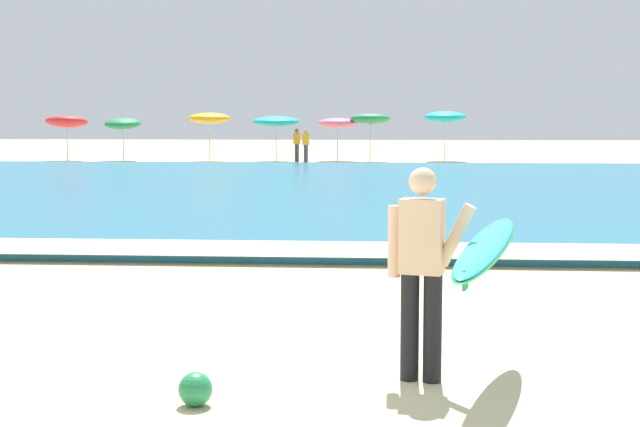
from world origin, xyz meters
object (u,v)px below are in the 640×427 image
Objects in this scene: beach_umbrella_1 at (123,124)px; beach_umbrella_3 at (276,121)px; beachgoer_near_row_mid at (306,145)px; beach_ball at (195,389)px; beach_umbrella_2 at (209,118)px; beach_umbrella_6 at (445,117)px; beachgoer_near_row_left at (297,144)px; beach_umbrella_0 at (67,121)px; beach_umbrella_5 at (370,119)px; surfer_with_board at (452,256)px; beach_umbrella_4 at (338,123)px.

beach_umbrella_3 is (7.55, -0.21, 0.11)m from beach_umbrella_1.
beach_ball is at bearing -86.21° from beachgoer_near_row_mid.
beach_umbrella_3 is (3.22, 0.04, -0.15)m from beach_umbrella_2.
beachgoer_near_row_mid is (9.11, -1.56, -0.96)m from beach_umbrella_1.
beach_umbrella_1 is 0.89× the size of beach_umbrella_6.
beach_umbrella_1 reaches higher than beachgoer_near_row_left.
beach_umbrella_6 is 1.54× the size of beachgoer_near_row_left.
beach_umbrella_6 reaches higher than beach_umbrella_0.
beach_umbrella_3 reaches higher than beach_ball.
beach_umbrella_3 is at bearing -1.59° from beach_umbrella_1.
beach_umbrella_2 is 1.48× the size of beachgoer_near_row_mid.
beach_umbrella_3 is 0.96× the size of beach_umbrella_5.
beach_umbrella_6 is at bearing 9.59° from beachgoer_near_row_left.
beach_umbrella_0 reaches higher than beachgoer_near_row_mid.
surfer_with_board is 38.52m from beach_umbrella_4.
beach_umbrella_2 reaches higher than beach_ball.
beach_umbrella_2 is at bearing -175.26° from beach_umbrella_6.
beach_umbrella_3 is at bearing -179.31° from beach_umbrella_5.
beach_umbrella_0 is at bearing 110.38° from beach_ball.
beach_ball is at bearing -73.37° from beach_umbrella_1.
beachgoer_near_row_left is at bearing -3.41° from beach_umbrella_1.
beach_ball is (-1.92, -0.74, -0.90)m from surfer_with_board.
beach_umbrella_4 is at bearing 25.56° from beachgoer_near_row_left.
surfer_with_board is 36.70m from beachgoer_near_row_mid.
beach_ball is at bearing -90.75° from beach_umbrella_5.
beachgoer_near_row_left is at bearing -174.17° from beach_umbrella_5.
beach_umbrella_4 is 5.21m from beach_umbrella_6.
beachgoer_near_row_left is (-1.90, -0.91, -0.99)m from beach_umbrella_4.
beach_umbrella_0 is 9.00× the size of beach_ball.
beach_umbrella_2 reaches higher than beach_umbrella_0.
beachgoer_near_row_mid is at bearing -125.04° from beach_umbrella_4.
beach_umbrella_0 is 11.38m from beachgoer_near_row_left.
beach_umbrella_4 is at bearing 2.16° from beach_umbrella_1.
beach_umbrella_0 is 11.97m from beachgoer_near_row_mid.
surfer_with_board is 40.33m from beach_umbrella_1.
beach_umbrella_5 is at bearing 89.25° from beach_ball.
beach_umbrella_2 is 0.99× the size of beach_umbrella_5.
beach_umbrella_1 is at bearing 176.59° from beachgoer_near_row_left.
beach_umbrella_3 is 38.78m from beach_ball.
beach_ball is (-0.51, -38.58, -1.92)m from beach_umbrella_5.
beach_umbrella_5 reaches higher than beach_ball.
beachgoer_near_row_left is at bearing -170.41° from beach_umbrella_6.
beach_umbrella_0 is 1.45× the size of beachgoer_near_row_mid.
beach_umbrella_5 is 1.49× the size of beachgoer_near_row_mid.
beach_umbrella_6 reaches higher than beach_umbrella_4.
beachgoer_near_row_left is at bearing -16.25° from beach_umbrella_3.
beach_umbrella_1 is at bearing 106.63° from beach_ball.
beach_umbrella_4 is at bearing 91.59° from beach_ball.
beach_umbrella_1 is 1.02× the size of beach_umbrella_4.
surfer_with_board is 1.01× the size of beach_umbrella_6.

